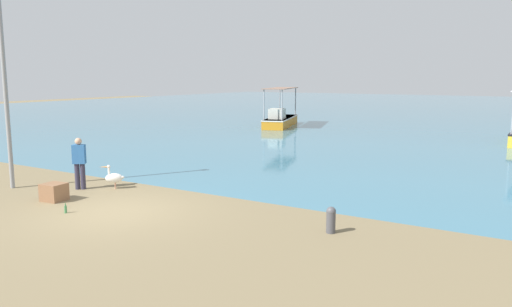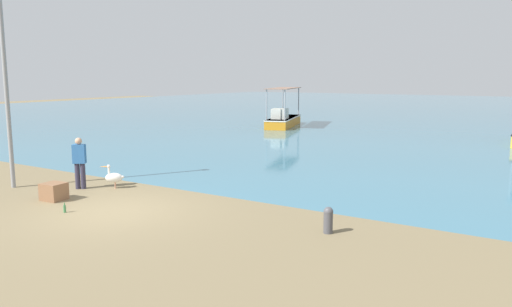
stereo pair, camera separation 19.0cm
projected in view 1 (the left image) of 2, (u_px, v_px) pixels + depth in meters
name	position (u px, v px, depth m)	size (l,w,h in m)	color
ground	(115.00, 212.00, 13.59)	(120.00, 120.00, 0.00)	olive
harbor_water	(454.00, 111.00, 53.91)	(110.00, 90.00, 0.00)	teal
fishing_boat_center	(280.00, 118.00, 36.67)	(3.34, 6.26, 2.82)	orange
pelican	(114.00, 177.00, 16.33)	(0.68, 0.61, 0.80)	#E0997A
lamp_post	(5.00, 79.00, 15.95)	(0.28, 0.28, 6.43)	gray
mooring_bollard	(331.00, 219.00, 11.71)	(0.23, 0.23, 0.63)	#47474C
fisherman_standing	(79.00, 162.00, 16.19)	(0.45, 0.41, 1.69)	#2F2C40
cargo_crate	(54.00, 192.00, 14.78)	(0.63, 0.58, 0.52)	brown
glass_bottle	(66.00, 209.00, 13.45)	(0.07, 0.07, 0.27)	#3F7F4C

